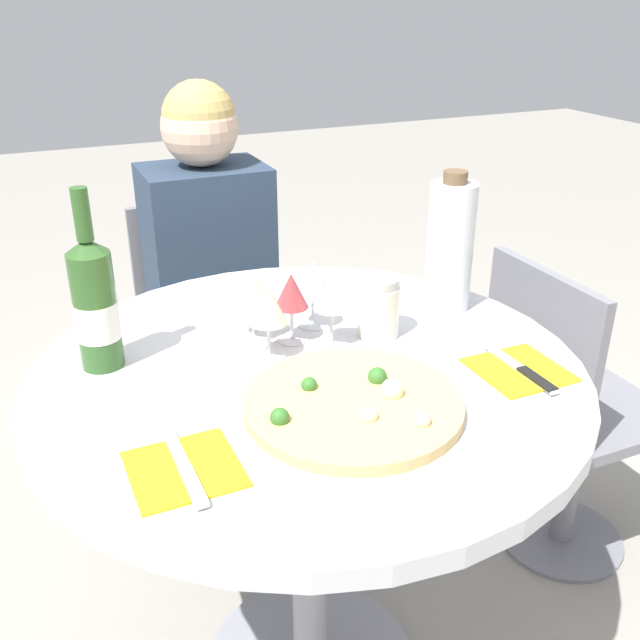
% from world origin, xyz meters
% --- Properties ---
extents(dining_table, '(0.98, 0.98, 0.77)m').
position_xyz_m(dining_table, '(0.00, 0.00, 0.63)').
color(dining_table, gray).
rests_on(dining_table, ground_plane).
extents(chair_behind_diner, '(0.37, 0.37, 0.82)m').
position_xyz_m(chair_behind_diner, '(0.04, 0.85, 0.40)').
color(chair_behind_diner, slate).
rests_on(chair_behind_diner, ground_plane).
extents(seated_diner, '(0.32, 0.48, 1.17)m').
position_xyz_m(seated_diner, '(0.04, 0.71, 0.54)').
color(seated_diner, '#28384C').
rests_on(seated_diner, ground_plane).
extents(chair_empty_side, '(0.37, 0.37, 0.82)m').
position_xyz_m(chair_empty_side, '(0.73, 0.10, 0.40)').
color(chair_empty_side, slate).
rests_on(chair_empty_side, ground_plane).
extents(pizza_large, '(0.35, 0.35, 0.05)m').
position_xyz_m(pizza_large, '(0.01, -0.16, 0.78)').
color(pizza_large, '#DBB26B').
rests_on(pizza_large, dining_table).
extents(wine_bottle, '(0.08, 0.08, 0.32)m').
position_xyz_m(wine_bottle, '(-0.33, 0.15, 0.89)').
color(wine_bottle, '#2D5623').
rests_on(wine_bottle, dining_table).
extents(tall_carafe, '(0.10, 0.10, 0.29)m').
position_xyz_m(tall_carafe, '(0.36, 0.12, 0.91)').
color(tall_carafe, silver).
rests_on(tall_carafe, dining_table).
extents(sugar_shaker, '(0.08, 0.08, 0.12)m').
position_xyz_m(sugar_shaker, '(0.17, 0.06, 0.83)').
color(sugar_shaker, silver).
rests_on(sugar_shaker, dining_table).
extents(wine_glass_front_left, '(0.07, 0.07, 0.14)m').
position_xyz_m(wine_glass_front_left, '(-0.05, 0.06, 0.87)').
color(wine_glass_front_left, silver).
rests_on(wine_glass_front_left, dining_table).
extents(wine_glass_front_right, '(0.07, 0.07, 0.14)m').
position_xyz_m(wine_glass_front_right, '(0.08, 0.06, 0.87)').
color(wine_glass_front_right, silver).
rests_on(wine_glass_front_right, dining_table).
extents(wine_glass_back_left, '(0.08, 0.08, 0.13)m').
position_xyz_m(wine_glass_back_left, '(-0.05, 0.15, 0.87)').
color(wine_glass_back_left, silver).
rests_on(wine_glass_back_left, dining_table).
extents(wine_glass_center, '(0.06, 0.06, 0.14)m').
position_xyz_m(wine_glass_center, '(0.01, 0.11, 0.87)').
color(wine_glass_center, silver).
rests_on(wine_glass_center, dining_table).
extents(wine_glass_back_right, '(0.07, 0.07, 0.14)m').
position_xyz_m(wine_glass_back_right, '(0.08, 0.15, 0.87)').
color(wine_glass_back_right, silver).
rests_on(wine_glass_back_right, dining_table).
extents(place_setting_left, '(0.15, 0.19, 0.01)m').
position_xyz_m(place_setting_left, '(-0.27, -0.21, 0.77)').
color(place_setting_left, gold).
rests_on(place_setting_left, dining_table).
extents(place_setting_right, '(0.15, 0.19, 0.01)m').
position_xyz_m(place_setting_right, '(0.33, -0.17, 0.77)').
color(place_setting_right, gold).
rests_on(place_setting_right, dining_table).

